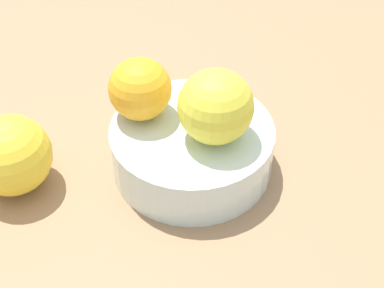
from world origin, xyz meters
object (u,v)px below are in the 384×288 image
(orange_in_bowl_0, at_px, (216,106))
(orange_loose_0, at_px, (11,155))
(fruit_bowl, at_px, (192,149))
(orange_in_bowl_1, at_px, (141,88))

(orange_in_bowl_0, xyz_separation_m, orange_loose_0, (0.11, -0.19, -0.05))
(fruit_bowl, height_order, orange_in_bowl_1, orange_in_bowl_1)
(orange_in_bowl_0, xyz_separation_m, orange_in_bowl_1, (-0.00, -0.09, -0.01))
(orange_in_bowl_0, bearing_deg, orange_loose_0, -60.93)
(orange_in_bowl_0, bearing_deg, fruit_bowl, -88.39)
(orange_in_bowl_0, distance_m, orange_in_bowl_1, 0.09)
(fruit_bowl, height_order, orange_loose_0, orange_loose_0)
(orange_in_bowl_0, distance_m, orange_loose_0, 0.22)
(fruit_bowl, relative_size, orange_in_bowl_1, 2.62)
(orange_in_bowl_1, relative_size, orange_loose_0, 0.78)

